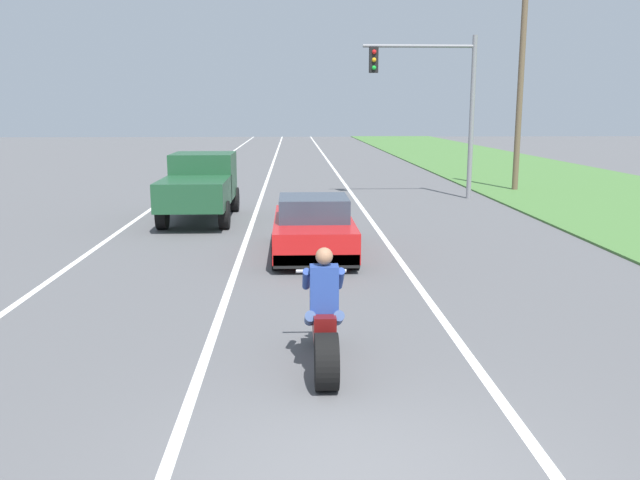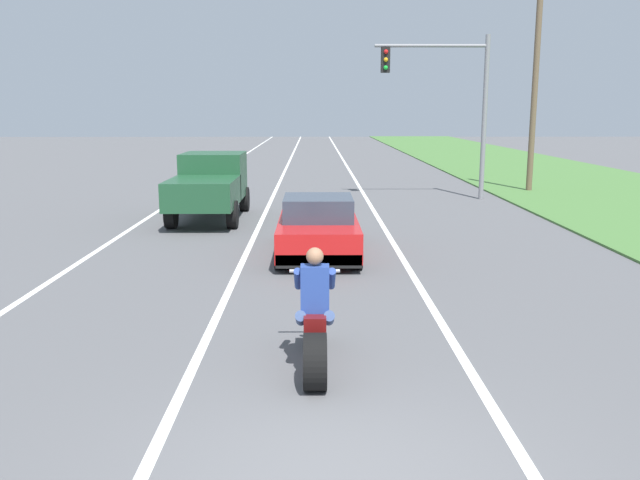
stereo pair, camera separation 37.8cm
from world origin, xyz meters
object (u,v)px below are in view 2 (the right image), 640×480
at_px(traffic_light_mast_near, 451,92).
at_px(motorcycle_with_rider, 315,326).
at_px(sports_car_red, 318,227).
at_px(pickup_truck_left_lane_dark_green, 210,184).

bearing_deg(traffic_light_mast_near, motorcycle_with_rider, -106.73).
distance_m(sports_car_red, pickup_truck_left_lane_dark_green, 6.06).
bearing_deg(motorcycle_with_rider, sports_car_red, 89.27).
distance_m(motorcycle_with_rider, pickup_truck_left_lane_dark_green, 12.58).
relative_size(motorcycle_with_rider, pickup_truck_left_lane_dark_green, 0.46).
distance_m(pickup_truck_left_lane_dark_green, traffic_light_mast_near, 9.90).
bearing_deg(motorcycle_with_rider, traffic_light_mast_near, 73.27).
xyz_separation_m(motorcycle_with_rider, sports_car_red, (0.09, 7.09, 0.04)).
relative_size(sports_car_red, pickup_truck_left_lane_dark_green, 0.90).
relative_size(motorcycle_with_rider, sports_car_red, 0.51).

